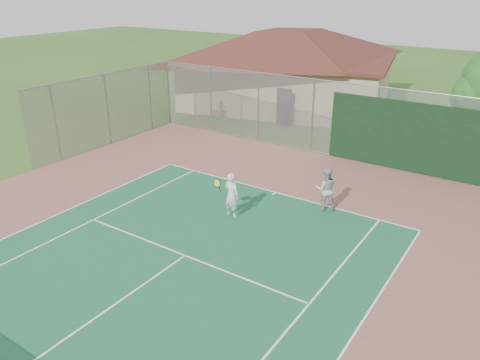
# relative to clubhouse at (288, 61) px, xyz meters

# --- Properties ---
(back_fence) EXTENTS (20.08, 0.11, 3.53)m
(back_fence) POSITION_rel_clubhouse_xyz_m (8.39, -7.26, -1.25)
(back_fence) COLOR gray
(back_fence) RESTS_ON ground
(side_fence_left) EXTENTS (0.08, 9.00, 3.50)m
(side_fence_left) POSITION_rel_clubhouse_xyz_m (-3.72, -11.74, -1.17)
(side_fence_left) COLOR gray
(side_fence_left) RESTS_ON ground
(clubhouse) EXTENTS (14.94, 11.60, 5.75)m
(clubhouse) POSITION_rel_clubhouse_xyz_m (0.00, 0.00, 0.00)
(clubhouse) COLOR tan
(clubhouse) RESTS_ON ground
(bleachers) EXTENTS (3.33, 2.55, 1.04)m
(bleachers) POSITION_rel_clubhouse_xyz_m (-2.97, -4.07, -2.37)
(bleachers) COLOR #B24829
(bleachers) RESTS_ON ground
(player_white_front) EXTENTS (0.87, 0.58, 1.62)m
(player_white_front) POSITION_rel_clubhouse_xyz_m (5.96, -14.93, -2.10)
(player_white_front) COLOR silver
(player_white_front) RESTS_ON ground
(player_grey_back) EXTENTS (0.97, 0.91, 1.59)m
(player_grey_back) POSITION_rel_clubhouse_xyz_m (8.45, -12.63, -2.12)
(player_grey_back) COLOR #A8AAAE
(player_grey_back) RESTS_ON ground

